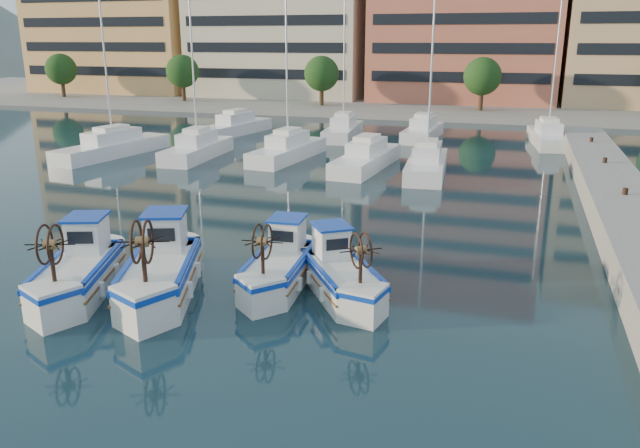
{
  "coord_description": "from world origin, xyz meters",
  "views": [
    {
      "loc": [
        8.03,
        -16.71,
        8.06
      ],
      "look_at": [
        1.39,
        4.28,
        1.5
      ],
      "focal_mm": 35.0,
      "sensor_mm": 36.0,
      "label": 1
    }
  ],
  "objects_px": {
    "fishing_boat_b": "(161,268)",
    "fishing_boat_c": "(280,264)",
    "fishing_boat_d": "(341,273)",
    "fishing_boat_a": "(79,269)"
  },
  "relations": [
    {
      "from": "fishing_boat_a",
      "to": "fishing_boat_b",
      "type": "distance_m",
      "value": 2.71
    },
    {
      "from": "fishing_boat_b",
      "to": "fishing_boat_d",
      "type": "distance_m",
      "value": 5.87
    },
    {
      "from": "fishing_boat_b",
      "to": "fishing_boat_a",
      "type": "bearing_deg",
      "value": 175.16
    },
    {
      "from": "fishing_boat_a",
      "to": "fishing_boat_c",
      "type": "bearing_deg",
      "value": 4.02
    },
    {
      "from": "fishing_boat_b",
      "to": "fishing_boat_d",
      "type": "height_order",
      "value": "fishing_boat_b"
    },
    {
      "from": "fishing_boat_a",
      "to": "fishing_boat_d",
      "type": "bearing_deg",
      "value": -2.66
    },
    {
      "from": "fishing_boat_a",
      "to": "fishing_boat_c",
      "type": "distance_m",
      "value": 6.58
    },
    {
      "from": "fishing_boat_b",
      "to": "fishing_boat_c",
      "type": "relative_size",
      "value": 1.19
    },
    {
      "from": "fishing_boat_d",
      "to": "fishing_boat_a",
      "type": "bearing_deg",
      "value": 162.26
    },
    {
      "from": "fishing_boat_c",
      "to": "fishing_boat_d",
      "type": "relative_size",
      "value": 1.01
    }
  ]
}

